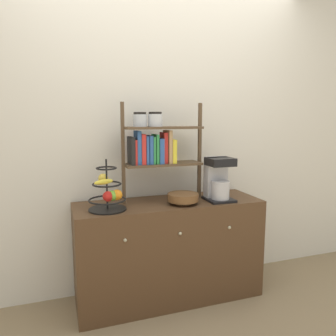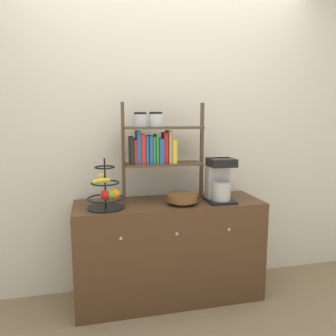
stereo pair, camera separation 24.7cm
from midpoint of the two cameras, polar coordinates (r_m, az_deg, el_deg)
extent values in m
plane|color=#847051|center=(2.64, 4.41, -23.92)|extent=(12.00, 12.00, 0.00)
cube|color=silver|center=(2.72, 1.43, 6.16)|extent=(7.00, 0.05, 2.60)
cube|color=#4C331E|center=(2.65, 2.93, -14.14)|extent=(1.44, 0.47, 0.78)
sphere|color=#B2AD8C|center=(2.28, -5.10, -12.20)|extent=(0.02, 0.02, 0.02)
sphere|color=#B2AD8C|center=(2.36, 4.63, -11.42)|extent=(0.02, 0.02, 0.02)
sphere|color=#B2AD8C|center=(2.50, 13.42, -10.43)|extent=(0.02, 0.02, 0.02)
cube|color=black|center=(2.58, 11.78, -5.61)|extent=(0.20, 0.22, 0.02)
cube|color=#B7B7BC|center=(2.60, 11.33, -1.69)|extent=(0.17, 0.09, 0.32)
cylinder|color=#B7B7BC|center=(2.54, 12.02, -3.97)|extent=(0.14, 0.14, 0.14)
cube|color=black|center=(2.51, 12.10, 0.93)|extent=(0.19, 0.18, 0.06)
cylinder|color=black|center=(2.37, -7.85, -6.87)|extent=(0.26, 0.26, 0.01)
cylinder|color=black|center=(2.33, -7.94, -2.61)|extent=(0.01, 0.01, 0.35)
torus|color=black|center=(2.35, -7.89, -5.28)|extent=(0.26, 0.26, 0.01)
torus|color=black|center=(2.33, -7.94, -2.61)|extent=(0.20, 0.20, 0.01)
torus|color=black|center=(2.31, -8.00, 0.12)|extent=(0.14, 0.14, 0.01)
sphere|color=red|center=(2.30, -7.83, -4.71)|extent=(0.07, 0.07, 0.07)
sphere|color=#6BAD33|center=(2.31, -7.09, -4.61)|extent=(0.07, 0.07, 0.07)
sphere|color=orange|center=(2.32, -6.29, -4.50)|extent=(0.08, 0.08, 0.08)
ellipsoid|color=yellow|center=(2.30, -8.48, -2.22)|extent=(0.15, 0.10, 0.04)
sphere|color=gold|center=(2.35, -8.51, -1.64)|extent=(0.07, 0.07, 0.07)
cylinder|color=brown|center=(2.47, 5.39, -6.06)|extent=(0.13, 0.13, 0.02)
cylinder|color=brown|center=(2.46, 5.40, -5.17)|extent=(0.23, 0.23, 0.06)
cube|color=brown|center=(2.45, -4.95, 2.55)|extent=(0.02, 0.02, 0.75)
cube|color=brown|center=(2.61, 8.59, 2.86)|extent=(0.02, 0.02, 0.75)
cube|color=brown|center=(2.52, 2.03, 0.69)|extent=(0.59, 0.20, 0.02)
cube|color=brown|center=(2.50, 2.06, 7.03)|extent=(0.59, 0.20, 0.02)
cube|color=black|center=(2.46, -3.54, 3.08)|extent=(0.03, 0.16, 0.21)
cube|color=red|center=(2.46, -2.99, 2.86)|extent=(0.02, 0.14, 0.18)
cube|color=#2D599E|center=(2.46, -2.41, 3.61)|extent=(0.03, 0.13, 0.25)
cube|color=red|center=(2.47, -1.66, 3.35)|extent=(0.03, 0.14, 0.22)
cube|color=#2D599E|center=(2.48, -0.99, 3.19)|extent=(0.02, 0.14, 0.21)
cube|color=#2D599E|center=(2.49, -0.34, 3.24)|extent=(0.03, 0.13, 0.21)
cube|color=#2D8C47|center=(2.49, 0.19, 3.16)|extent=(0.02, 0.14, 0.20)
cube|color=#2D8C47|center=(2.50, 0.72, 3.36)|extent=(0.02, 0.15, 0.22)
cube|color=#2D599E|center=(2.50, 1.42, 3.02)|extent=(0.03, 0.15, 0.19)
cube|color=red|center=(2.51, 2.22, 3.54)|extent=(0.03, 0.12, 0.23)
cube|color=tan|center=(2.52, 2.91, 3.74)|extent=(0.03, 0.16, 0.25)
cube|color=yellow|center=(2.53, 3.60, 2.96)|extent=(0.03, 0.16, 0.18)
cylinder|color=silver|center=(2.46, -1.98, 8.27)|extent=(0.10, 0.10, 0.09)
cylinder|color=black|center=(2.46, -1.98, 9.51)|extent=(0.09, 0.09, 0.02)
cylinder|color=silver|center=(2.48, 0.74, 8.31)|extent=(0.11, 0.11, 0.09)
cylinder|color=black|center=(2.49, 0.74, 9.56)|extent=(0.10, 0.10, 0.02)
camera|label=1|loc=(0.12, -87.14, 0.44)|focal=35.00mm
camera|label=2|loc=(0.12, 92.86, -0.44)|focal=35.00mm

